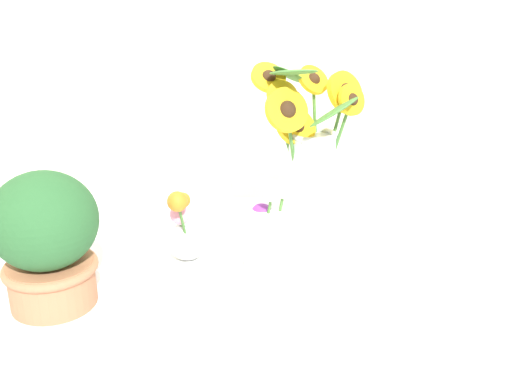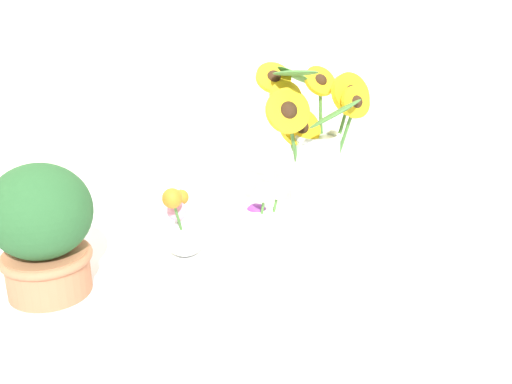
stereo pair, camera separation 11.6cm
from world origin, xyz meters
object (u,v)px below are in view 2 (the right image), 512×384
mason_jar_sunflowers (313,159)px  serving_tray (256,247)px  vase_small_center (259,231)px  potted_plant (42,228)px  vase_bulb_right (183,229)px

mason_jar_sunflowers → serving_tray: bearing=177.8°
serving_tray → vase_small_center: vase_small_center is taller
serving_tray → mason_jar_sunflowers: (0.13, -0.01, 0.17)m
vase_small_center → potted_plant: size_ratio=0.74×
serving_tray → vase_bulb_right: 0.16m
mason_jar_sunflowers → vase_bulb_right: (-0.28, 0.03, -0.10)m
vase_bulb_right → potted_plant: bearing=176.1°
mason_jar_sunflowers → potted_plant: 0.53m
mason_jar_sunflowers → vase_small_center: bearing=-154.4°
serving_tray → vase_small_center: 0.13m
mason_jar_sunflowers → vase_bulb_right: size_ratio=2.29×
serving_tray → potted_plant: 0.41m
serving_tray → vase_bulb_right: bearing=172.0°
vase_bulb_right → potted_plant: (-0.25, 0.02, 0.05)m
serving_tray → mason_jar_sunflowers: mason_jar_sunflowers is taller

